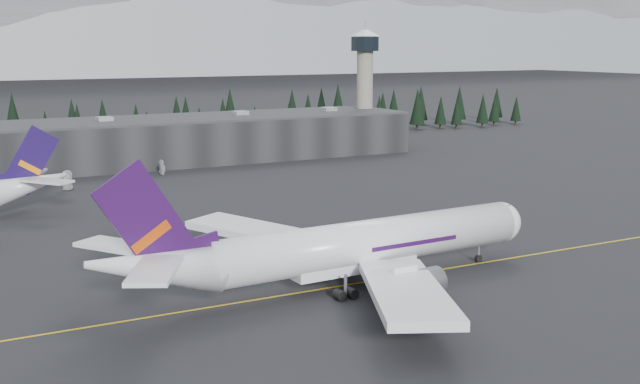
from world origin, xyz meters
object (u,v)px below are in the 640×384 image
terminal (142,142)px  control_tower (365,75)px  gse_vehicle_a (67,188)px  gse_vehicle_b (163,172)px  jet_main (336,248)px

terminal → control_tower: (75.00, 3.00, 17.11)m
control_tower → gse_vehicle_a: (-102.05, -35.72, -22.75)m
gse_vehicle_a → control_tower: bearing=10.1°
gse_vehicle_a → gse_vehicle_b: gse_vehicle_b is taller
terminal → gse_vehicle_a: bearing=-129.6°
jet_main → gse_vehicle_a: (-17.29, 94.77, -5.00)m
control_tower → gse_vehicle_a: bearing=-160.7°
terminal → gse_vehicle_b: 22.33m
control_tower → gse_vehicle_a: 110.49m
terminal → jet_main: size_ratio=2.34×
terminal → jet_main: jet_main is taller
terminal → gse_vehicle_a: terminal is taller
jet_main → gse_vehicle_a: size_ratio=14.56×
jet_main → gse_vehicle_b: (8.81, 105.91, -4.98)m
control_tower → terminal: bearing=-177.7°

